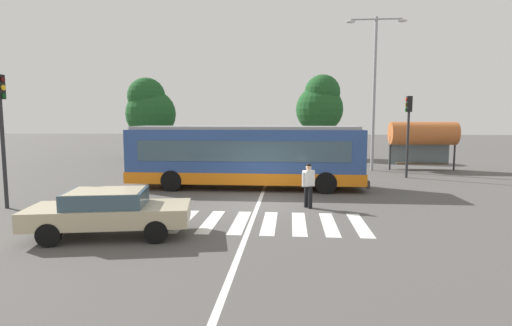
{
  "coord_description": "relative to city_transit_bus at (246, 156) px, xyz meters",
  "views": [
    {
      "loc": [
        1.27,
        -15.92,
        3.35
      ],
      "look_at": [
        -0.38,
        3.11,
        1.3
      ],
      "focal_mm": 28.04,
      "sensor_mm": 36.0,
      "label": 1
    }
  ],
  "objects": [
    {
      "name": "parked_car_black",
      "position": [
        0.47,
        11.52,
        -0.82
      ],
      "size": [
        1.95,
        4.54,
        1.35
      ],
      "color": "black",
      "rests_on": "ground_plane"
    },
    {
      "name": "crosswalk_painted_stripes",
      "position": [
        1.53,
        -6.64,
        -1.58
      ],
      "size": [
        6.26,
        3.02,
        0.01
      ],
      "color": "silver",
      "rests_on": "ground_plane"
    },
    {
      "name": "foreground_sedan",
      "position": [
        -3.0,
        -8.55,
        -0.82
      ],
      "size": [
        4.77,
        2.67,
        1.35
      ],
      "color": "black",
      "rests_on": "ground_plane"
    },
    {
      "name": "twin_arm_street_lamp",
      "position": [
        7.63,
        7.62,
        4.42
      ],
      "size": [
        3.87,
        0.32,
        9.97
      ],
      "color": "#939399",
      "rests_on": "ground_plane"
    },
    {
      "name": "lane_center_line",
      "position": [
        0.93,
        -1.52,
        -1.58
      ],
      "size": [
        0.16,
        24.0,
        0.01
      ],
      "primitive_type": "cube",
      "color": "silver",
      "rests_on": "ground_plane"
    },
    {
      "name": "traffic_light_far_corner",
      "position": [
        8.96,
        4.38,
        1.58
      ],
      "size": [
        0.33,
        0.32,
        4.73
      ],
      "color": "#28282B",
      "rests_on": "ground_plane"
    },
    {
      "name": "bus_stop_shelter",
      "position": [
        11.01,
        8.17,
        0.83
      ],
      "size": [
        4.31,
        1.54,
        3.25
      ],
      "color": "#28282B",
      "rests_on": "ground_plane"
    },
    {
      "name": "city_transit_bus",
      "position": [
        0.0,
        0.0,
        0.0
      ],
      "size": [
        11.49,
        2.65,
        3.06
      ],
      "color": "black",
      "rests_on": "ground_plane"
    },
    {
      "name": "parked_car_champagne",
      "position": [
        3.15,
        11.92,
        -0.82
      ],
      "size": [
        1.94,
        4.53,
        1.35
      ],
      "color": "black",
      "rests_on": "ground_plane"
    },
    {
      "name": "pedestrian_crossing_street",
      "position": [
        2.89,
        -4.26,
        -0.62
      ],
      "size": [
        0.5,
        0.44,
        1.72
      ],
      "color": "black",
      "rests_on": "ground_plane"
    },
    {
      "name": "parked_car_blue",
      "position": [
        -4.85,
        11.83,
        -0.82
      ],
      "size": [
        1.94,
        4.53,
        1.35
      ],
      "color": "black",
      "rests_on": "ground_plane"
    },
    {
      "name": "traffic_light_near_corner",
      "position": [
        -8.6,
        -5.31,
        1.77
      ],
      "size": [
        0.33,
        0.32,
        5.03
      ],
      "color": "#28282B",
      "rests_on": "ground_plane"
    },
    {
      "name": "ground_plane",
      "position": [
        0.92,
        -3.52,
        -1.59
      ],
      "size": [
        160.0,
        160.0,
        0.0
      ],
      "primitive_type": "plane",
      "color": "#514F4C"
    },
    {
      "name": "background_tree_left",
      "position": [
        -10.17,
        14.94,
        2.75
      ],
      "size": [
        4.34,
        4.34,
        7.05
      ],
      "color": "brown",
      "rests_on": "ground_plane"
    },
    {
      "name": "background_tree_right",
      "position": [
        4.78,
        16.38,
        3.15
      ],
      "size": [
        4.15,
        4.15,
        7.33
      ],
      "color": "brown",
      "rests_on": "ground_plane"
    },
    {
      "name": "parked_car_charcoal",
      "position": [
        -2.23,
        12.0,
        -0.82
      ],
      "size": [
        1.93,
        4.53,
        1.35
      ],
      "color": "black",
      "rests_on": "ground_plane"
    }
  ]
}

